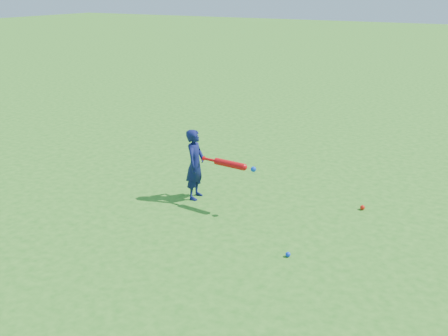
% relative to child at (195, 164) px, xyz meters
% --- Properties ---
extents(ground, '(80.00, 80.00, 0.00)m').
position_rel_child_xyz_m(ground, '(-0.17, 0.14, -0.52)').
color(ground, '#29751B').
rests_on(ground, ground).
extents(child, '(0.31, 0.42, 1.04)m').
position_rel_child_xyz_m(child, '(0.00, 0.00, 0.00)').
color(child, '#10154C').
rests_on(child, ground).
extents(ground_ball_red, '(0.07, 0.07, 0.07)m').
position_rel_child_xyz_m(ground_ball_red, '(2.27, 0.77, -0.49)').
color(ground_ball_red, red).
rests_on(ground_ball_red, ground).
extents(ground_ball_blue, '(0.06, 0.06, 0.06)m').
position_rel_child_xyz_m(ground_ball_blue, '(1.85, -0.94, -0.49)').
color(ground_ball_blue, '#0D36DE').
rests_on(ground_ball_blue, ground).
extents(bat_swing, '(0.85, 0.13, 0.10)m').
position_rel_child_xyz_m(bat_swing, '(0.66, -0.10, 0.14)').
color(bat_swing, red).
rests_on(bat_swing, ground).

